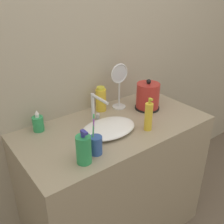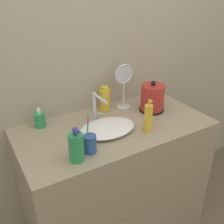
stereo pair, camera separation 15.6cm
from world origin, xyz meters
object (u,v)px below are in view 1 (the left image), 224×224
object	(u,v)px
mouthwash_bottle	(84,149)
vanity_mirror	(119,83)
lotion_bottle	(148,117)
faucet	(96,106)
toothbrush_cup	(96,145)
hand_cream_bottle	(101,99)
electric_kettle	(148,97)
shampoo_bottle	(38,123)

from	to	relation	value
mouthwash_bottle	vanity_mirror	distance (m)	0.66
lotion_bottle	vanity_mirror	bearing A→B (deg)	81.14
faucet	toothbrush_cup	xyz separation A→B (m)	(-0.19, -0.28, -0.06)
hand_cream_bottle	electric_kettle	bearing A→B (deg)	-31.70
electric_kettle	hand_cream_bottle	distance (m)	0.32
lotion_bottle	shampoo_bottle	size ratio (longest dim) A/B	1.54
faucet	vanity_mirror	world-z (taller)	vanity_mirror
vanity_mirror	hand_cream_bottle	bearing A→B (deg)	163.51
faucet	hand_cream_bottle	distance (m)	0.18
mouthwash_bottle	shampoo_bottle	bearing A→B (deg)	97.55
faucet	hand_cream_bottle	xyz separation A→B (m)	(0.12, 0.12, -0.03)
faucet	hand_cream_bottle	size ratio (longest dim) A/B	1.10
faucet	vanity_mirror	distance (m)	0.28
lotion_bottle	electric_kettle	bearing A→B (deg)	46.91
shampoo_bottle	hand_cream_bottle	world-z (taller)	hand_cream_bottle
toothbrush_cup	shampoo_bottle	bearing A→B (deg)	109.77
mouthwash_bottle	hand_cream_bottle	xyz separation A→B (m)	(0.40, 0.43, 0.01)
electric_kettle	shampoo_bottle	world-z (taller)	electric_kettle
shampoo_bottle	lotion_bottle	bearing A→B (deg)	-35.99
shampoo_bottle	vanity_mirror	xyz separation A→B (m)	(0.58, -0.04, 0.13)
shampoo_bottle	toothbrush_cup	bearing A→B (deg)	-70.23
toothbrush_cup	lotion_bottle	bearing A→B (deg)	2.27
electric_kettle	shampoo_bottle	distance (m)	0.75
faucet	shampoo_bottle	xyz separation A→B (m)	(-0.33, 0.12, -0.06)
faucet	vanity_mirror	xyz separation A→B (m)	(0.25, 0.09, 0.07)
electric_kettle	hand_cream_bottle	size ratio (longest dim) A/B	1.25
electric_kettle	vanity_mirror	xyz separation A→B (m)	(-0.15, 0.13, 0.10)
faucet	electric_kettle	size ratio (longest dim) A/B	0.88
electric_kettle	hand_cream_bottle	xyz separation A→B (m)	(-0.27, 0.17, -0.00)
toothbrush_cup	hand_cream_bottle	size ratio (longest dim) A/B	1.28
hand_cream_bottle	mouthwash_bottle	bearing A→B (deg)	-133.02
toothbrush_cup	mouthwash_bottle	xyz separation A→B (m)	(-0.09, -0.03, 0.02)
toothbrush_cup	shampoo_bottle	distance (m)	0.42
lotion_bottle	vanity_mirror	xyz separation A→B (m)	(0.05, 0.35, 0.10)
shampoo_bottle	hand_cream_bottle	xyz separation A→B (m)	(0.45, 0.00, 0.03)
electric_kettle	mouthwash_bottle	bearing A→B (deg)	-159.11
electric_kettle	toothbrush_cup	bearing A→B (deg)	-158.53
faucet	mouthwash_bottle	xyz separation A→B (m)	(-0.27, -0.30, -0.03)
lotion_bottle	hand_cream_bottle	distance (m)	0.39
mouthwash_bottle	hand_cream_bottle	bearing A→B (deg)	46.98
lotion_bottle	hand_cream_bottle	xyz separation A→B (m)	(-0.07, 0.38, -0.01)
vanity_mirror	faucet	bearing A→B (deg)	-161.33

